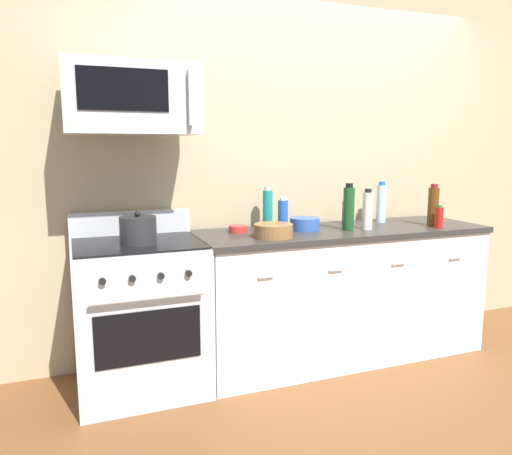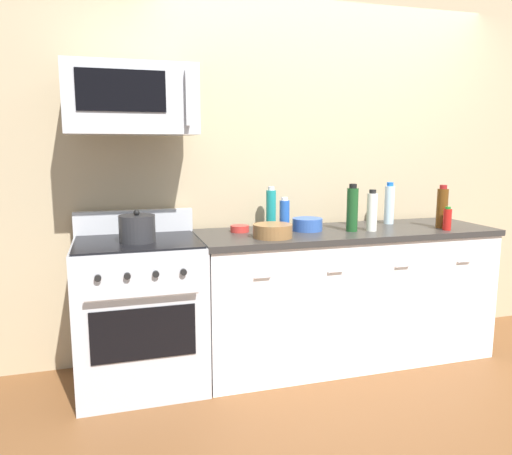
% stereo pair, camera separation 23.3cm
% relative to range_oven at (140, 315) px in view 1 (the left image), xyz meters
% --- Properties ---
extents(ground_plane, '(6.17, 6.17, 0.00)m').
position_rel_range_oven_xyz_m(ground_plane, '(1.40, -0.00, -0.47)').
color(ground_plane, brown).
extents(back_wall, '(5.14, 0.10, 2.70)m').
position_rel_range_oven_xyz_m(back_wall, '(1.40, 0.41, 0.88)').
color(back_wall, tan).
rests_on(back_wall, ground_plane).
extents(counter_unit, '(2.05, 0.66, 0.92)m').
position_rel_range_oven_xyz_m(counter_unit, '(1.40, -0.00, -0.01)').
color(counter_unit, white).
rests_on(counter_unit, ground_plane).
extents(range_oven, '(0.76, 0.69, 1.07)m').
position_rel_range_oven_xyz_m(range_oven, '(0.00, 0.00, 0.00)').
color(range_oven, '#B7BABF').
rests_on(range_oven, ground_plane).
extents(microwave, '(0.74, 0.44, 0.40)m').
position_rel_range_oven_xyz_m(microwave, '(0.00, 0.04, 1.28)').
color(microwave, '#B7BABF').
extents(bottle_soda_blue, '(0.07, 0.07, 0.23)m').
position_rel_range_oven_xyz_m(bottle_soda_blue, '(0.95, 0.01, 0.56)').
color(bottle_soda_blue, '#1E4CA5').
rests_on(bottle_soda_blue, countertop_slab).
extents(bottle_vinegar_white, '(0.07, 0.07, 0.28)m').
position_rel_range_oven_xyz_m(bottle_vinegar_white, '(1.54, -0.09, 0.58)').
color(bottle_vinegar_white, silver).
rests_on(bottle_vinegar_white, countertop_slab).
extents(bottle_soy_sauce_dark, '(0.05, 0.05, 0.18)m').
position_rel_range_oven_xyz_m(bottle_soy_sauce_dark, '(1.53, 0.19, 0.54)').
color(bottle_soy_sauce_dark, black).
rests_on(bottle_soy_sauce_dark, countertop_slab).
extents(bottle_wine_green, '(0.08, 0.08, 0.32)m').
position_rel_range_oven_xyz_m(bottle_wine_green, '(1.40, -0.07, 0.60)').
color(bottle_wine_green, '#19471E').
rests_on(bottle_wine_green, countertop_slab).
extents(bottle_hot_sauce_red, '(0.06, 0.06, 0.16)m').
position_rel_range_oven_xyz_m(bottle_hot_sauce_red, '(2.04, -0.21, 0.53)').
color(bottle_hot_sauce_red, '#B21914').
rests_on(bottle_hot_sauce_red, countertop_slab).
extents(bottle_water_clear, '(0.07, 0.07, 0.30)m').
position_rel_range_oven_xyz_m(bottle_water_clear, '(1.82, 0.15, 0.60)').
color(bottle_water_clear, silver).
rests_on(bottle_water_clear, countertop_slab).
extents(bottle_sparkling_teal, '(0.07, 0.07, 0.29)m').
position_rel_range_oven_xyz_m(bottle_sparkling_teal, '(0.92, 0.21, 0.59)').
color(bottle_sparkling_teal, '#197F7A').
rests_on(bottle_sparkling_teal, countertop_slab).
extents(bottle_wine_amber, '(0.08, 0.08, 0.30)m').
position_rel_range_oven_xyz_m(bottle_wine_amber, '(2.07, -0.12, 0.59)').
color(bottle_wine_amber, '#59330F').
rests_on(bottle_wine_amber, countertop_slab).
extents(bowl_blue_mixing, '(0.20, 0.20, 0.08)m').
position_rel_range_oven_xyz_m(bowl_blue_mixing, '(1.12, 0.04, 0.50)').
color(bowl_blue_mixing, '#2D519E').
rests_on(bowl_blue_mixing, countertop_slab).
extents(bowl_red_small, '(0.13, 0.13, 0.04)m').
position_rel_range_oven_xyz_m(bowl_red_small, '(0.67, 0.12, 0.47)').
color(bowl_red_small, '#B72D28').
rests_on(bowl_red_small, countertop_slab).
extents(bowl_wooden_salad, '(0.25, 0.25, 0.08)m').
position_rel_range_oven_xyz_m(bowl_wooden_salad, '(0.82, -0.14, 0.50)').
color(bowl_wooden_salad, brown).
rests_on(bowl_wooden_salad, countertop_slab).
extents(stockpot, '(0.21, 0.21, 0.19)m').
position_rel_range_oven_xyz_m(stockpot, '(0.00, -0.05, 0.53)').
color(stockpot, '#262628').
rests_on(stockpot, range_oven).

